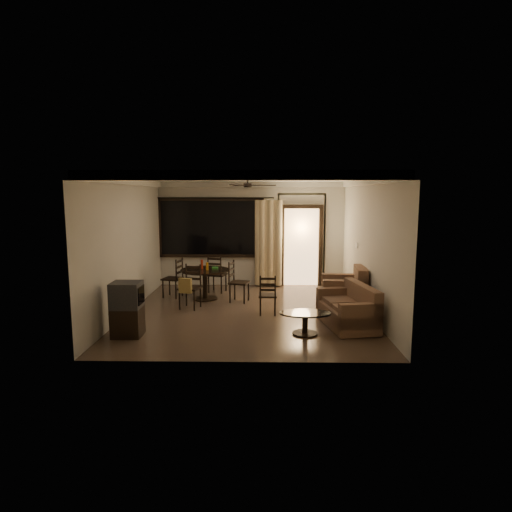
{
  "coord_description": "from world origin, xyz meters",
  "views": [
    {
      "loc": [
        0.33,
        -8.8,
        2.46
      ],
      "look_at": [
        0.17,
        0.2,
        1.17
      ],
      "focal_mm": 30.0,
      "sensor_mm": 36.0,
      "label": 1
    }
  ],
  "objects_px": {
    "dining_table": "(205,276)",
    "dining_chair_north": "(217,281)",
    "dining_chair_east": "(239,290)",
    "sofa": "(350,310)",
    "tv_cabinet": "(127,309)",
    "side_chair": "(268,302)",
    "dining_chair_west": "(173,285)",
    "armchair": "(346,293)",
    "coffee_table": "(305,320)",
    "dining_chair_south": "(190,295)"
  },
  "relations": [
    {
      "from": "sofa",
      "to": "dining_chair_east",
      "type": "bearing_deg",
      "value": 130.13
    },
    {
      "from": "dining_chair_east",
      "to": "dining_chair_west",
      "type": "bearing_deg",
      "value": 90.0
    },
    {
      "from": "dining_chair_south",
      "to": "dining_chair_north",
      "type": "height_order",
      "value": "same"
    },
    {
      "from": "dining_chair_north",
      "to": "sofa",
      "type": "xyz_separation_m",
      "value": [
        2.81,
        -2.81,
        0.03
      ]
    },
    {
      "from": "tv_cabinet",
      "to": "dining_chair_west",
      "type": "bearing_deg",
      "value": 85.89
    },
    {
      "from": "dining_table",
      "to": "armchair",
      "type": "xyz_separation_m",
      "value": [
        3.16,
        -0.89,
        -0.19
      ]
    },
    {
      "from": "dining_table",
      "to": "dining_chair_east",
      "type": "bearing_deg",
      "value": -14.95
    },
    {
      "from": "dining_chair_west",
      "to": "coffee_table",
      "type": "distance_m",
      "value": 4.02
    },
    {
      "from": "tv_cabinet",
      "to": "coffee_table",
      "type": "distance_m",
      "value": 3.13
    },
    {
      "from": "side_chair",
      "to": "dining_chair_west",
      "type": "bearing_deg",
      "value": -32.43
    },
    {
      "from": "dining_table",
      "to": "sofa",
      "type": "bearing_deg",
      "value": -34.28
    },
    {
      "from": "dining_chair_west",
      "to": "sofa",
      "type": "distance_m",
      "value": 4.44
    },
    {
      "from": "dining_chair_north",
      "to": "armchair",
      "type": "xyz_separation_m",
      "value": [
        2.96,
        -1.65,
        0.1
      ]
    },
    {
      "from": "dining_chair_south",
      "to": "armchair",
      "type": "xyz_separation_m",
      "value": [
        3.38,
        -0.06,
        0.07
      ]
    },
    {
      "from": "dining_chair_north",
      "to": "coffee_table",
      "type": "relative_size",
      "value": 1.04
    },
    {
      "from": "dining_chair_south",
      "to": "coffee_table",
      "type": "bearing_deg",
      "value": -21.34
    },
    {
      "from": "sofa",
      "to": "armchair",
      "type": "distance_m",
      "value": 1.17
    },
    {
      "from": "dining_chair_west",
      "to": "side_chair",
      "type": "xyz_separation_m",
      "value": [
        2.28,
        -1.48,
        -0.03
      ]
    },
    {
      "from": "dining_chair_south",
      "to": "dining_table",
      "type": "bearing_deg",
      "value": 89.89
    },
    {
      "from": "dining_chair_south",
      "to": "armchair",
      "type": "height_order",
      "value": "dining_chair_south"
    },
    {
      "from": "dining_table",
      "to": "side_chair",
      "type": "xyz_separation_m",
      "value": [
        1.47,
        -1.27,
        -0.32
      ]
    },
    {
      "from": "dining_chair_west",
      "to": "dining_chair_north",
      "type": "distance_m",
      "value": 1.15
    },
    {
      "from": "coffee_table",
      "to": "side_chair",
      "type": "height_order",
      "value": "side_chair"
    },
    {
      "from": "dining_chair_north",
      "to": "side_chair",
      "type": "distance_m",
      "value": 2.39
    },
    {
      "from": "dining_chair_south",
      "to": "sofa",
      "type": "bearing_deg",
      "value": -5.83
    },
    {
      "from": "dining_chair_east",
      "to": "side_chair",
      "type": "height_order",
      "value": "dining_chair_east"
    },
    {
      "from": "dining_chair_west",
      "to": "dining_chair_east",
      "type": "bearing_deg",
      "value": 90.0
    },
    {
      "from": "dining_chair_south",
      "to": "sofa",
      "type": "distance_m",
      "value": 3.45
    },
    {
      "from": "dining_chair_south",
      "to": "armchair",
      "type": "relative_size",
      "value": 0.95
    },
    {
      "from": "tv_cabinet",
      "to": "sofa",
      "type": "relative_size",
      "value": 0.62
    },
    {
      "from": "sofa",
      "to": "armchair",
      "type": "bearing_deg",
      "value": 72.4
    },
    {
      "from": "dining_chair_north",
      "to": "tv_cabinet",
      "type": "bearing_deg",
      "value": 85.72
    },
    {
      "from": "dining_chair_east",
      "to": "coffee_table",
      "type": "distance_m",
      "value": 2.67
    },
    {
      "from": "dining_chair_east",
      "to": "coffee_table",
      "type": "xyz_separation_m",
      "value": [
        1.31,
        -2.33,
        -0.02
      ]
    },
    {
      "from": "sofa",
      "to": "side_chair",
      "type": "bearing_deg",
      "value": 143.03
    },
    {
      "from": "dining_chair_east",
      "to": "dining_chair_north",
      "type": "distance_m",
      "value": 1.15
    },
    {
      "from": "dining_chair_south",
      "to": "tv_cabinet",
      "type": "height_order",
      "value": "tv_cabinet"
    },
    {
      "from": "armchair",
      "to": "side_chair",
      "type": "height_order",
      "value": "armchair"
    },
    {
      "from": "dining_chair_north",
      "to": "side_chair",
      "type": "xyz_separation_m",
      "value": [
        1.27,
        -2.03,
        -0.03
      ]
    },
    {
      "from": "coffee_table",
      "to": "dining_chair_north",
      "type": "bearing_deg",
      "value": 120.17
    },
    {
      "from": "dining_chair_west",
      "to": "dining_table",
      "type": "bearing_deg",
      "value": 90.08
    },
    {
      "from": "dining_chair_south",
      "to": "sofa",
      "type": "relative_size",
      "value": 0.61
    },
    {
      "from": "dining_chair_north",
      "to": "armchair",
      "type": "height_order",
      "value": "dining_chair_north"
    },
    {
      "from": "dining_table",
      "to": "dining_chair_north",
      "type": "bearing_deg",
      "value": 75.26
    },
    {
      "from": "dining_chair_south",
      "to": "side_chair",
      "type": "xyz_separation_m",
      "value": [
        1.69,
        -0.44,
        -0.05
      ]
    },
    {
      "from": "dining_chair_east",
      "to": "sofa",
      "type": "distance_m",
      "value": 2.86
    },
    {
      "from": "dining_chair_south",
      "to": "side_chair",
      "type": "bearing_deg",
      "value": 0.31
    },
    {
      "from": "dining_table",
      "to": "dining_chair_north",
      "type": "height_order",
      "value": "dining_chair_north"
    },
    {
      "from": "dining_table",
      "to": "sofa",
      "type": "distance_m",
      "value": 3.65
    },
    {
      "from": "coffee_table",
      "to": "tv_cabinet",
      "type": "bearing_deg",
      "value": -177.35
    }
  ]
}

